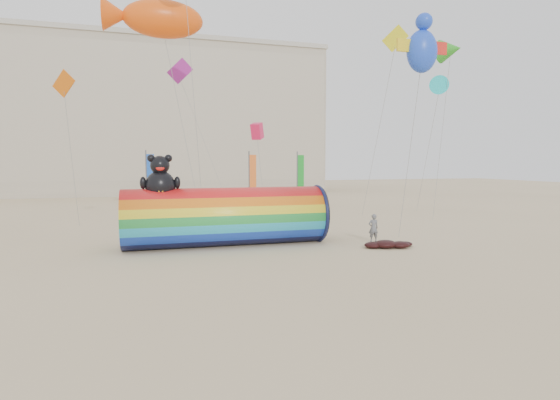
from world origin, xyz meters
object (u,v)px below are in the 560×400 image
object	(u,v)px
windsock_assembly	(226,215)
kite_handler	(373,228)
fabric_bundle	(389,244)
hotel_building	(103,119)

from	to	relation	value
windsock_assembly	kite_handler	size ratio (longest dim) A/B	6.82
kite_handler	fabric_bundle	xyz separation A→B (m)	(-0.06, -1.71, -0.58)
windsock_assembly	fabric_bundle	world-z (taller)	windsock_assembly
hotel_building	windsock_assembly	xyz separation A→B (m)	(9.99, -43.10, -8.74)
windsock_assembly	hotel_building	bearing A→B (deg)	103.05
hotel_building	kite_handler	distance (m)	48.74
hotel_building	kite_handler	bearing A→B (deg)	-68.17
fabric_bundle	windsock_assembly	bearing A→B (deg)	158.91
hotel_building	fabric_bundle	bearing A→B (deg)	-68.98
kite_handler	fabric_bundle	distance (m)	1.81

